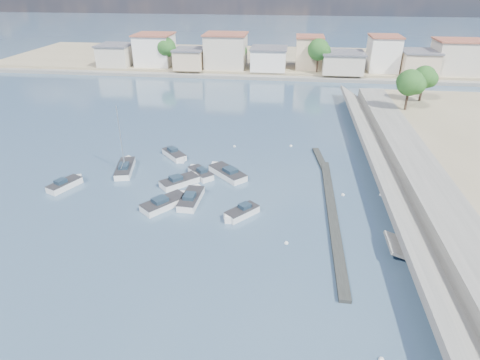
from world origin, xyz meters
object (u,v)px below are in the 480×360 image
at_px(motorboat_b, 181,181).
at_px(motorboat_f, 200,173).
at_px(motorboat_d, 240,213).
at_px(motorboat_g, 175,155).
at_px(motorboat_a, 192,198).
at_px(motorboat_c, 226,172).
at_px(motorboat_e, 66,184).
at_px(motorboat_h, 167,203).
at_px(sailboat, 125,167).

bearing_deg(motorboat_b, motorboat_f, 54.87).
bearing_deg(motorboat_d, motorboat_g, 128.12).
distance_m(motorboat_a, motorboat_f, 6.38).
height_order(motorboat_c, motorboat_e, same).
bearing_deg(motorboat_f, motorboat_a, -86.05).
distance_m(motorboat_b, motorboat_h, 5.26).
bearing_deg(motorboat_c, motorboat_h, -123.07).
bearing_deg(motorboat_g, motorboat_e, -136.78).
bearing_deg(motorboat_b, motorboat_g, 110.90).
bearing_deg(motorboat_d, motorboat_e, 169.76).
bearing_deg(motorboat_a, motorboat_f, 93.95).
xyz_separation_m(motorboat_b, motorboat_d, (8.10, -6.43, -0.00)).
xyz_separation_m(motorboat_d, motorboat_e, (-21.74, 3.93, 0.00)).
height_order(motorboat_b, motorboat_f, same).
bearing_deg(motorboat_c, sailboat, -178.84).
relative_size(motorboat_d, motorboat_h, 0.74).
bearing_deg(motorboat_g, sailboat, -138.43).
xyz_separation_m(motorboat_f, motorboat_g, (-4.65, 5.09, 0.00)).
relative_size(motorboat_a, motorboat_b, 1.18).
relative_size(motorboat_a, motorboat_d, 1.42).
distance_m(motorboat_c, motorboat_f, 3.38).
bearing_deg(motorboat_g, motorboat_f, -47.56).
relative_size(motorboat_a, motorboat_e, 1.22).
bearing_deg(motorboat_e, motorboat_g, 43.22).
relative_size(motorboat_c, sailboat, 0.60).
relative_size(motorboat_g, sailboat, 0.48).
bearing_deg(motorboat_c, motorboat_f, -169.90).
relative_size(motorboat_d, motorboat_f, 0.98).
xyz_separation_m(motorboat_d, motorboat_h, (-8.44, 1.18, 0.00)).
xyz_separation_m(motorboat_d, motorboat_g, (-11.00, 14.02, 0.00)).
relative_size(motorboat_e, motorboat_h, 0.85).
bearing_deg(motorboat_h, motorboat_a, 28.51).
xyz_separation_m(motorboat_d, sailboat, (-16.37, 9.25, 0.04)).
bearing_deg(motorboat_f, motorboat_d, -54.60).
relative_size(motorboat_c, motorboat_e, 1.20).
bearing_deg(motorboat_h, motorboat_d, -7.98).
distance_m(motorboat_d, motorboat_e, 22.09).
distance_m(motorboat_a, motorboat_b, 4.45).
bearing_deg(sailboat, motorboat_f, -1.84).
relative_size(motorboat_c, motorboat_g, 1.27).
bearing_deg(motorboat_b, motorboat_d, -38.43).
height_order(motorboat_c, motorboat_f, same).
xyz_separation_m(motorboat_b, motorboat_e, (-13.63, -2.50, 0.00)).
bearing_deg(motorboat_c, motorboat_g, 150.62).
distance_m(motorboat_d, motorboat_f, 10.95).
relative_size(motorboat_e, motorboat_f, 1.14).
height_order(motorboat_a, motorboat_b, same).
distance_m(motorboat_b, motorboat_f, 3.05).
relative_size(motorboat_d, motorboat_g, 0.92).
xyz_separation_m(motorboat_h, sailboat, (-7.93, 8.07, 0.04)).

